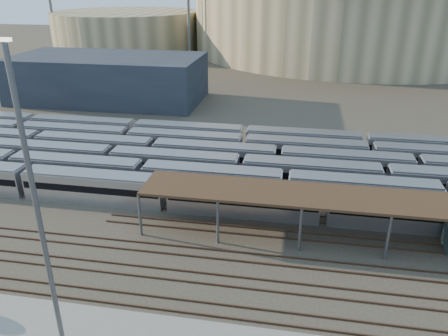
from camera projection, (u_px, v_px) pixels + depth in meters
The scene contains 8 objects.
ground at pixel (210, 249), 45.71m from camera, with size 420.00×420.00×0.00m, color #383026.
subway_trains at pixel (244, 165), 61.48m from camera, with size 126.16×23.90×3.60m.
inspection_shed at pixel (432, 206), 43.77m from camera, with size 60.30×6.00×5.30m.
empty_tracks at pixel (199, 278), 41.17m from camera, with size 170.00×9.62×0.18m.
stadium at pixel (353, 5), 161.24m from camera, with size 124.00×124.00×32.50m.
secondary_arena at pixel (127, 30), 169.70m from camera, with size 56.00×56.00×14.00m, color tan.
service_building at pixel (108, 78), 98.89m from camera, with size 42.00×20.00×10.00m, color #1E232D.
yard_light_pole at pixel (39, 219), 28.30m from camera, with size 0.80×0.36×22.89m.
Camera 1 is at (8.18, -37.59, 26.13)m, focal length 35.00 mm.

